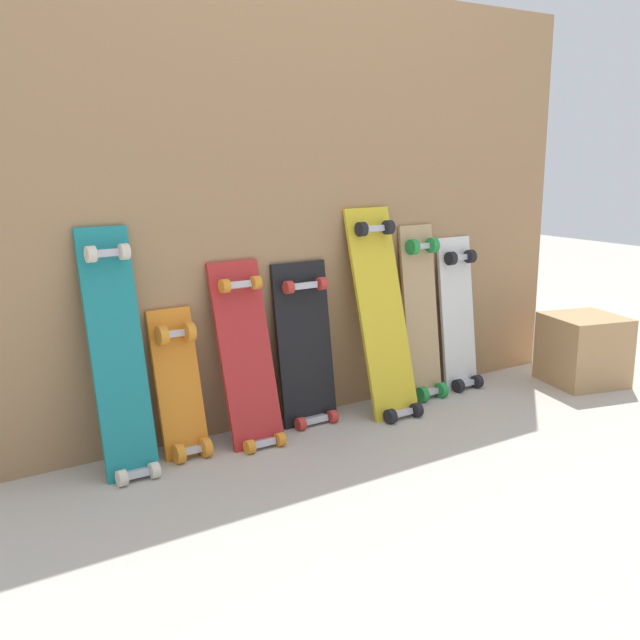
{
  "coord_description": "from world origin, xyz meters",
  "views": [
    {
      "loc": [
        -1.57,
        -2.39,
        1.05
      ],
      "look_at": [
        0.0,
        -0.07,
        0.41
      ],
      "focal_mm": 42.7,
      "sensor_mm": 36.0,
      "label": 1
    }
  ],
  "objects_px": {
    "skateboard_orange": "(181,392)",
    "skateboard_natural": "(422,320)",
    "wooden_crate": "(583,350)",
    "skateboard_black": "(306,353)",
    "skateboard_red": "(248,364)",
    "skateboard_teal": "(119,364)",
    "skateboard_yellow": "(384,321)",
    "skateboard_white": "(459,321)"
  },
  "relations": [
    {
      "from": "skateboard_teal",
      "to": "skateboard_black",
      "type": "xyz_separation_m",
      "value": [
        0.75,
        0.05,
        -0.09
      ]
    },
    {
      "from": "skateboard_teal",
      "to": "skateboard_black",
      "type": "bearing_deg",
      "value": 4.04
    },
    {
      "from": "skateboard_red",
      "to": "skateboard_black",
      "type": "bearing_deg",
      "value": 10.5
    },
    {
      "from": "skateboard_natural",
      "to": "skateboard_white",
      "type": "distance_m",
      "value": 0.22
    },
    {
      "from": "skateboard_orange",
      "to": "skateboard_yellow",
      "type": "xyz_separation_m",
      "value": [
        0.86,
        -0.05,
        0.15
      ]
    },
    {
      "from": "skateboard_teal",
      "to": "skateboard_red",
      "type": "xyz_separation_m",
      "value": [
        0.47,
        0.0,
        -0.08
      ]
    },
    {
      "from": "skateboard_black",
      "to": "skateboard_natural",
      "type": "distance_m",
      "value": 0.59
    },
    {
      "from": "skateboard_yellow",
      "to": "skateboard_orange",
      "type": "bearing_deg",
      "value": 176.95
    },
    {
      "from": "skateboard_red",
      "to": "wooden_crate",
      "type": "xyz_separation_m",
      "value": [
        1.6,
        -0.23,
        -0.13
      ]
    },
    {
      "from": "skateboard_red",
      "to": "skateboard_orange",
      "type": "bearing_deg",
      "value": 174.3
    },
    {
      "from": "wooden_crate",
      "to": "skateboard_red",
      "type": "bearing_deg",
      "value": 171.76
    },
    {
      "from": "skateboard_red",
      "to": "skateboard_white",
      "type": "relative_size",
      "value": 0.99
    },
    {
      "from": "skateboard_teal",
      "to": "skateboard_black",
      "type": "distance_m",
      "value": 0.76
    },
    {
      "from": "skateboard_white",
      "to": "wooden_crate",
      "type": "distance_m",
      "value": 0.6
    },
    {
      "from": "skateboard_teal",
      "to": "skateboard_red",
      "type": "relative_size",
      "value": 1.2
    },
    {
      "from": "skateboard_yellow",
      "to": "wooden_crate",
      "type": "relative_size",
      "value": 2.85
    },
    {
      "from": "skateboard_orange",
      "to": "skateboard_natural",
      "type": "xyz_separation_m",
      "value": [
        1.12,
        0.02,
        0.11
      ]
    },
    {
      "from": "skateboard_teal",
      "to": "skateboard_orange",
      "type": "relative_size",
      "value": 1.53
    },
    {
      "from": "skateboard_yellow",
      "to": "skateboard_white",
      "type": "height_order",
      "value": "skateboard_yellow"
    },
    {
      "from": "skateboard_yellow",
      "to": "skateboard_white",
      "type": "distance_m",
      "value": 0.49
    },
    {
      "from": "skateboard_black",
      "to": "skateboard_yellow",
      "type": "relative_size",
      "value": 0.78
    },
    {
      "from": "skateboard_teal",
      "to": "wooden_crate",
      "type": "bearing_deg",
      "value": -6.35
    },
    {
      "from": "skateboard_orange",
      "to": "skateboard_red",
      "type": "bearing_deg",
      "value": -5.7
    },
    {
      "from": "skateboard_teal",
      "to": "wooden_crate",
      "type": "distance_m",
      "value": 2.09
    },
    {
      "from": "skateboard_teal",
      "to": "skateboard_yellow",
      "type": "bearing_deg",
      "value": -1.03
    },
    {
      "from": "skateboard_red",
      "to": "skateboard_yellow",
      "type": "xyz_separation_m",
      "value": [
        0.6,
        -0.02,
        0.08
      ]
    },
    {
      "from": "skateboard_teal",
      "to": "skateboard_black",
      "type": "relative_size",
      "value": 1.26
    },
    {
      "from": "skateboard_red",
      "to": "wooden_crate",
      "type": "height_order",
      "value": "skateboard_red"
    },
    {
      "from": "skateboard_yellow",
      "to": "skateboard_black",
      "type": "bearing_deg",
      "value": 167.33
    },
    {
      "from": "skateboard_white",
      "to": "wooden_crate",
      "type": "xyz_separation_m",
      "value": [
        0.51,
        -0.28,
        -0.15
      ]
    },
    {
      "from": "skateboard_white",
      "to": "skateboard_black",
      "type": "bearing_deg",
      "value": 179.96
    },
    {
      "from": "skateboard_black",
      "to": "skateboard_yellow",
      "type": "distance_m",
      "value": 0.35
    },
    {
      "from": "skateboard_black",
      "to": "skateboard_orange",
      "type": "bearing_deg",
      "value": -177.12
    },
    {
      "from": "wooden_crate",
      "to": "skateboard_black",
      "type": "bearing_deg",
      "value": 167.84
    },
    {
      "from": "skateboard_natural",
      "to": "skateboard_yellow",
      "type": "bearing_deg",
      "value": -165.91
    },
    {
      "from": "skateboard_orange",
      "to": "skateboard_white",
      "type": "xyz_separation_m",
      "value": [
        1.34,
        0.03,
        0.08
      ]
    },
    {
      "from": "skateboard_teal",
      "to": "skateboard_red",
      "type": "distance_m",
      "value": 0.48
    },
    {
      "from": "skateboard_natural",
      "to": "wooden_crate",
      "type": "distance_m",
      "value": 0.8
    },
    {
      "from": "skateboard_teal",
      "to": "skateboard_yellow",
      "type": "distance_m",
      "value": 1.08
    },
    {
      "from": "skateboard_yellow",
      "to": "skateboard_natural",
      "type": "relative_size",
      "value": 1.11
    },
    {
      "from": "skateboard_natural",
      "to": "wooden_crate",
      "type": "height_order",
      "value": "skateboard_natural"
    },
    {
      "from": "skateboard_black",
      "to": "skateboard_white",
      "type": "height_order",
      "value": "skateboard_white"
    }
  ]
}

